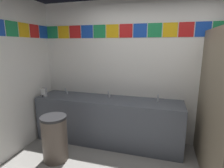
# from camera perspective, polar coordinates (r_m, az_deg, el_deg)

# --- Properties ---
(wall_back) EXTENTS (4.24, 0.09, 2.57)m
(wall_back) POSITION_cam_1_polar(r_m,az_deg,el_deg) (3.33, 12.84, 3.43)
(wall_back) COLOR white
(wall_back) RESTS_ON ground_plane
(vanity_counter) EXTENTS (2.63, 0.60, 0.84)m
(vanity_counter) POSITION_cam_1_polar(r_m,az_deg,el_deg) (3.38, -1.40, -11.42)
(vanity_counter) COLOR #4C515B
(vanity_counter) RESTS_ON ground_plane
(faucet_left) EXTENTS (0.04, 0.10, 0.14)m
(faucet_left) POSITION_cam_1_polar(r_m,az_deg,el_deg) (3.65, -14.27, -2.31)
(faucet_left) COLOR silver
(faucet_left) RESTS_ON vanity_counter
(faucet_center) EXTENTS (0.04, 0.10, 0.14)m
(faucet_center) POSITION_cam_1_polar(r_m,az_deg,el_deg) (3.30, -0.98, -3.45)
(faucet_center) COLOR silver
(faucet_center) RESTS_ON vanity_counter
(faucet_right) EXTENTS (0.04, 0.10, 0.14)m
(faucet_right) POSITION_cam_1_polar(r_m,az_deg,el_deg) (3.17, 14.41, -4.54)
(faucet_right) COLOR silver
(faucet_right) RESTS_ON vanity_counter
(soap_dispenser) EXTENTS (0.09, 0.09, 0.16)m
(soap_dispenser) POSITION_cam_1_polar(r_m,az_deg,el_deg) (3.60, -20.82, -2.52)
(soap_dispenser) COLOR #B7BABF
(soap_dispenser) RESTS_ON vanity_counter
(trash_bin) EXTENTS (0.39, 0.39, 0.72)m
(trash_bin) POSITION_cam_1_polar(r_m,az_deg,el_deg) (3.06, -17.73, -16.07)
(trash_bin) COLOR brown
(trash_bin) RESTS_ON ground_plane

